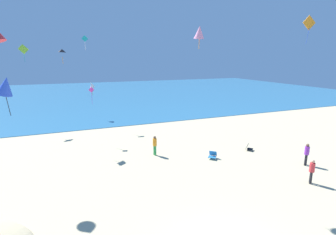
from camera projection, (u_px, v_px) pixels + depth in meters
ground_plane at (152, 166)px, 19.12m from camera, size 120.00×120.00×0.00m
ocean_water at (94, 94)px, 57.41m from camera, size 120.00×60.00×0.05m
beach_chair_far_right at (249, 148)px, 22.43m from camera, size 0.76×0.77×0.59m
beach_chair_near_camera at (213, 155)px, 20.58m from camera, size 0.89×0.89×0.60m
person_1 at (155, 144)px, 21.15m from camera, size 0.41×0.41×1.67m
person_2 at (312, 170)px, 16.31m from camera, size 0.46×0.46×1.63m
person_3 at (307, 153)px, 19.14m from camera, size 0.46×0.46×1.70m
kite_lime at (23, 49)px, 27.90m from camera, size 1.01×0.58×2.00m
kite_black at (62, 51)px, 22.25m from camera, size 0.83×0.94×1.32m
kite_magenta at (91, 91)px, 23.88m from camera, size 0.54×0.17×1.63m
kite_pink at (199, 32)px, 14.53m from camera, size 0.69×0.79×1.33m
kite_white at (92, 85)px, 33.51m from camera, size 0.98×0.86×1.85m
kite_orange at (309, 23)px, 18.60m from camera, size 1.06×0.22×2.03m
kite_blue at (5, 86)px, 12.62m from camera, size 1.18×1.04×2.06m
kite_teal at (85, 39)px, 29.56m from camera, size 0.76×0.18×1.78m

